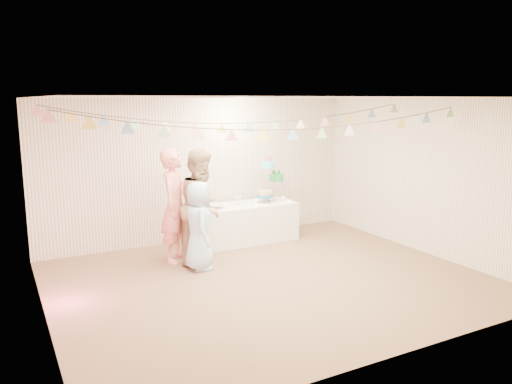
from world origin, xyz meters
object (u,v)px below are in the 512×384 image
person_adult_a (175,206)px  person_child (199,226)px  table (245,223)px  person_adult_b (202,206)px  cake_stand (270,178)px

person_adult_a → person_child: 0.62m
person_child → person_adult_a: bearing=30.9°
table → person_child: 1.69m
table → person_adult_b: bearing=-147.8°
person_adult_b → cake_stand: bearing=-19.3°
table → cake_stand: 0.96m
cake_stand → person_adult_a: (-2.04, -0.52, -0.23)m
person_adult_b → person_adult_a: bearing=101.9°
cake_stand → table: bearing=-174.8°
table → cake_stand: bearing=5.2°
person_adult_b → person_child: person_adult_b is taller
table → person_child: bearing=-142.1°
person_adult_b → person_child: (-0.18, -0.30, -0.23)m
person_adult_a → table: bearing=-33.7°
person_adult_a → person_adult_b: bearing=-85.5°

